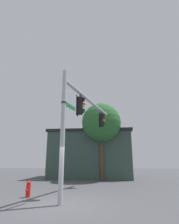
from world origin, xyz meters
name	(u,v)px	position (x,y,z in m)	size (l,w,h in m)	color
ground_plane	(60,205)	(0.00, 0.00, 0.00)	(80.00, 80.00, 0.00)	#4C4C51
signal_pole	(63,132)	(0.00, 0.00, 3.20)	(0.22, 0.22, 6.41)	#ADB2B7
mast_arm	(91,102)	(-3.76, 0.95, 5.88)	(0.21, 0.21, 7.76)	#ADB2B7
traffic_light_nearest_pole	(80,106)	(-1.93, 0.51, 5.08)	(0.54, 0.49, 1.31)	black
traffic_light_mid_inner	(102,120)	(-6.14, 1.58, 5.08)	(0.54, 0.49, 1.31)	black
street_name_sign	(68,105)	(-0.41, 0.10, 4.67)	(1.40, 0.47, 0.22)	#147238
storefront_building	(91,154)	(-13.41, -0.06, 2.59)	(6.89, 9.15, 5.16)	#33473D
tree_by_storefront	(101,123)	(-10.32, 1.34, 5.68)	(4.06, 4.06, 7.74)	#4C3823
fire_hydrant	(28,189)	(-1.56, -2.18, 0.42)	(0.35, 0.24, 0.82)	red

